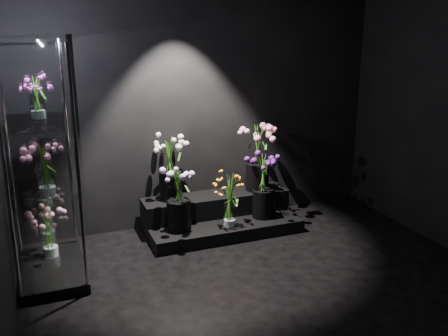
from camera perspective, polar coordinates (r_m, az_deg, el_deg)
floor at (r=4.13m, az=7.30°, el=-15.51°), size 4.00×4.00×0.00m
wall_back at (r=5.40m, az=-2.41°, el=8.13°), size 4.00×0.00×4.00m
display_riser at (r=5.45m, az=-0.54°, el=-5.42°), size 1.62×0.72×0.36m
display_case at (r=4.44m, az=-20.17°, el=0.25°), size 0.55×0.92×2.03m
bouquet_orange_bells at (r=5.10m, az=0.65°, el=-3.75°), size 0.28×0.28×0.55m
bouquet_lilac at (r=5.02m, az=-5.24°, el=-3.02°), size 0.41×0.41×0.66m
bouquet_purple at (r=5.33m, az=4.50°, el=-1.62°), size 0.37×0.37×0.70m
bouquet_cream_roses at (r=5.22m, az=-6.21°, el=0.69°), size 0.41×0.41×0.69m
bouquet_pink_roses at (r=5.51m, az=3.86°, el=1.47°), size 0.41×0.41×0.73m
bouquet_case_pink at (r=4.29m, az=-19.74°, el=-0.05°), size 0.40×0.40×0.45m
bouquet_case_magenta at (r=4.45m, az=-20.62°, el=7.59°), size 0.24×0.24×0.35m
bouquet_case_base_pink at (r=4.85m, az=-19.41°, el=-6.68°), size 0.42×0.42×0.48m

